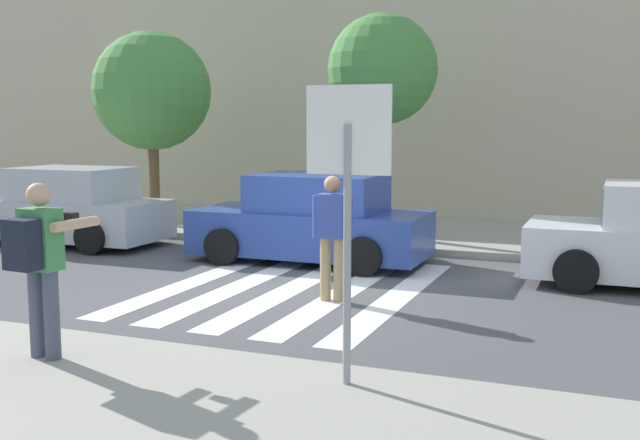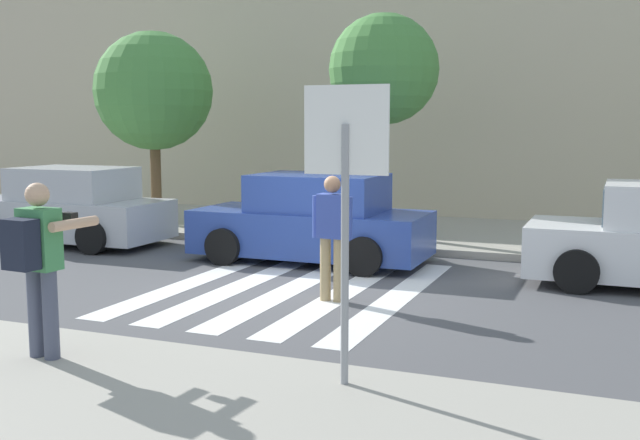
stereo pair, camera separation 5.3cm
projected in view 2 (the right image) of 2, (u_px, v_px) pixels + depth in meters
ground_plane at (287, 291)px, 10.88m from camera, size 120.00×120.00×0.00m
sidewalk_far at (401, 231)px, 16.38m from camera, size 60.00×4.80×0.14m
building_facade_far at (448, 86)px, 20.00m from camera, size 56.00×4.00×6.82m
crosswalk_stripe_0 at (199, 280)px, 11.66m from camera, size 0.44×5.20×0.01m
crosswalk_stripe_1 at (245, 284)px, 11.36m from camera, size 0.44×5.20×0.01m
crosswalk_stripe_2 at (293, 288)px, 11.06m from camera, size 0.44×5.20×0.01m
crosswalk_stripe_3 at (343, 293)px, 10.76m from camera, size 0.44×5.20×0.01m
crosswalk_stripe_4 at (397, 298)px, 10.46m from camera, size 0.44×5.20×0.01m
stop_sign at (346, 169)px, 6.39m from camera, size 0.76×0.08×2.61m
photographer_with_backpack at (38, 255)px, 7.21m from camera, size 0.62×0.87×1.72m
pedestrian_crossing at (332, 231)px, 10.15m from camera, size 0.58×0.25×1.72m
parked_car_silver at (70, 208)px, 15.08m from camera, size 4.10×1.92×1.55m
parked_car_blue at (313, 221)px, 13.10m from camera, size 4.10×1.92×1.55m
street_tree_west at (153, 92)px, 16.85m from camera, size 2.66×2.66×4.34m
street_tree_center at (384, 71)px, 14.85m from camera, size 2.20×2.20×4.45m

